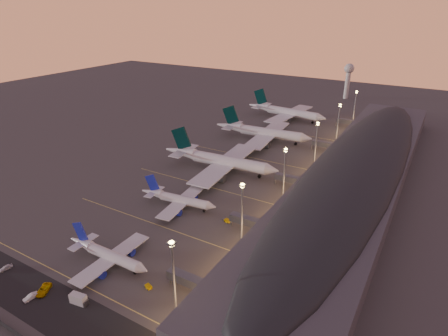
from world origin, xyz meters
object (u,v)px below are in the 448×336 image
airliner_wide_near (219,160)px  service_van_a (6,268)px  baggage_tug_b (176,275)px  baggage_tug_a (148,286)px  airliner_wide_far (286,112)px  airliner_narrow_north (178,199)px  airliner_narrow_south (107,255)px  airliner_wide_mid (262,132)px  catering_truck_a (79,299)px  service_van_c (31,297)px  service_van_b (44,290)px  radar_tower (348,75)px  baggage_tug_c (227,220)px

airliner_wide_near → service_van_a: bearing=-104.5°
baggage_tug_b → service_van_a: service_van_a is taller
baggage_tug_a → baggage_tug_b: baggage_tug_b is taller
airliner_wide_far → baggage_tug_b: bearing=-73.2°
airliner_narrow_north → airliner_narrow_south: bearing=-93.0°
airliner_wide_mid → service_van_a: bearing=-101.3°
catering_truck_a → service_van_c: size_ratio=1.29×
baggage_tug_a → service_van_a: service_van_a is taller
airliner_wide_far → service_van_b: (7.96, -219.84, -4.59)m
catering_truck_a → airliner_wide_far: bearing=86.8°
airliner_narrow_south → baggage_tug_b: 25.69m
baggage_tug_a → radar_tower: bearing=109.8°
baggage_tug_a → baggage_tug_b: (4.62, 8.57, 0.10)m
airliner_narrow_north → service_van_b: (-3.39, -65.30, -2.58)m
airliner_narrow_north → baggage_tug_a: 52.61m
service_van_b → service_van_c: service_van_b is taller
service_van_a → service_van_b: (20.79, -0.42, 0.15)m
baggage_tug_a → service_van_c: 35.19m
airliner_narrow_north → airliner_wide_mid: (-5.57, 99.58, 2.00)m
baggage_tug_b → baggage_tug_a: bearing=-124.7°
airliner_narrow_north → airliner_wide_near: bearing=89.3°
catering_truck_a → baggage_tug_c: bearing=67.7°
airliner_wide_near → catering_truck_a: size_ratio=11.40×
airliner_wide_near → baggage_tug_b: 88.24m
airliner_wide_near → service_van_a: (-19.46, -108.21, -4.84)m
airliner_narrow_south → service_van_b: (-6.44, -20.85, -2.43)m
radar_tower → service_van_b: bearing=-92.9°
airliner_narrow_south → airliner_narrow_north: bearing=93.3°
airliner_wide_near → radar_tower: size_ratio=2.08×
baggage_tug_b → service_van_b: 41.19m
airliner_wide_near → baggage_tug_b: airliner_wide_near is taller
airliner_narrow_north → airliner_wide_far: airliner_wide_far is taller
airliner_narrow_south → radar_tower: 293.26m
service_van_a → airliner_wide_near: bearing=91.6°
airliner_narrow_north → airliner_wide_far: bearing=87.3°
radar_tower → service_van_a: radar_tower is taller
airliner_wide_near → baggage_tug_a: airliner_wide_near is taller
airliner_narrow_north → baggage_tug_c: 25.38m
airliner_narrow_north → baggage_tug_c: size_ratio=9.04×
radar_tower → airliner_narrow_south: bearing=-91.8°
airliner_narrow_north → service_van_b: 65.43m
airliner_wide_near → airliner_wide_far: airliner_wide_near is taller
airliner_narrow_south → baggage_tug_c: (22.16, 44.21, -2.78)m
airliner_wide_far → baggage_tug_c: bearing=-71.4°
airliner_narrow_north → baggage_tug_a: bearing=-70.6°
airliner_narrow_south → airliner_wide_mid: (-8.63, 144.03, 2.14)m
baggage_tug_c → service_van_c: bearing=-100.6°
baggage_tug_b → service_van_c: service_van_c is taller
airliner_wide_mid → airliner_wide_far: size_ratio=1.00×
baggage_tug_a → service_van_c: (-27.39, -22.09, 0.28)m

